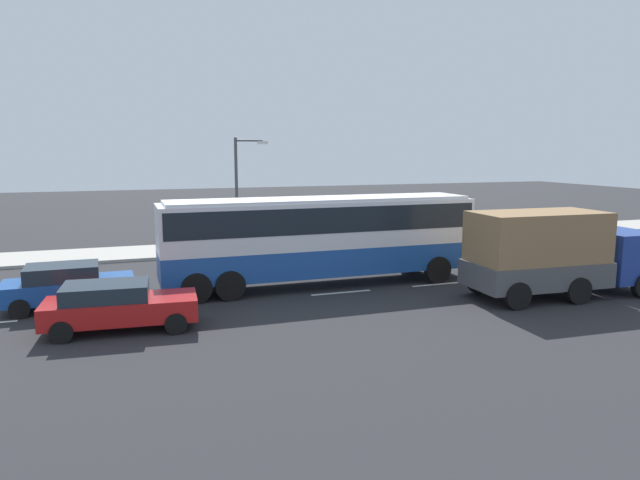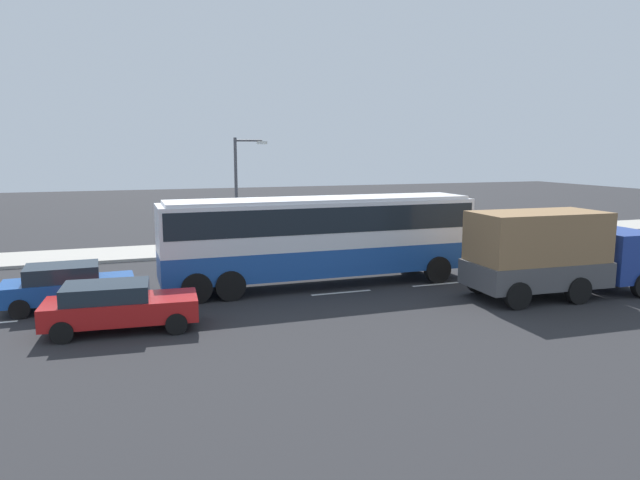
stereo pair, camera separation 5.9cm
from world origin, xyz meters
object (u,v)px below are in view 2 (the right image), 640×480
(car_blue_saloon, at_px, (68,285))
(pedestrian_near_curb, at_px, (261,231))
(coach_bus, at_px, (321,232))
(street_lamp, at_px, (240,185))
(car_red_compact, at_px, (118,305))
(cargo_truck, at_px, (556,252))

(car_blue_saloon, bearing_deg, pedestrian_near_curb, 43.34)
(coach_bus, xyz_separation_m, street_lamp, (-1.56, 8.08, 1.39))
(coach_bus, height_order, street_lamp, street_lamp)
(car_red_compact, xyz_separation_m, street_lamp, (6.11, 11.55, 2.79))
(coach_bus, distance_m, pedestrian_near_curb, 8.76)
(cargo_truck, distance_m, car_blue_saloon, 17.44)
(car_red_compact, bearing_deg, car_blue_saloon, 121.04)
(car_blue_saloon, bearing_deg, cargo_truck, -15.71)
(car_red_compact, distance_m, street_lamp, 13.36)
(cargo_truck, relative_size, car_blue_saloon, 1.70)
(street_lamp, bearing_deg, car_red_compact, -117.87)
(cargo_truck, distance_m, car_red_compact, 15.35)
(coach_bus, distance_m, car_red_compact, 8.52)
(pedestrian_near_curb, relative_size, street_lamp, 0.28)
(car_red_compact, bearing_deg, pedestrian_near_curb, 63.20)
(cargo_truck, bearing_deg, street_lamp, 128.42)
(car_red_compact, xyz_separation_m, pedestrian_near_curb, (7.29, 12.15, 0.29))
(coach_bus, relative_size, street_lamp, 2.14)
(car_red_compact, bearing_deg, cargo_truck, 0.46)
(pedestrian_near_curb, bearing_deg, cargo_truck, 176.55)
(cargo_truck, bearing_deg, coach_bus, 151.89)
(street_lamp, bearing_deg, cargo_truck, -53.79)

